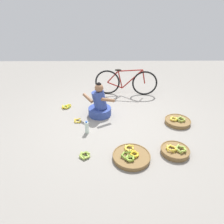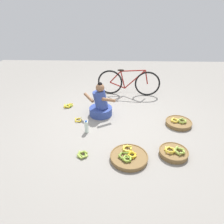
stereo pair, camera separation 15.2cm
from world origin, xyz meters
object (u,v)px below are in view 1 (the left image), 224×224
Objects in this scene: water_bottle at (87,127)px; loose_bananas_mid_right at (67,107)px; banana_basket_near_vendor at (131,156)px; loose_bananas_mid_left at (78,121)px; vendor_woman_front at (100,105)px; bicycle_leaning at (126,82)px; banana_basket_front_right at (178,121)px; loose_bananas_front_center at (85,155)px; banana_basket_back_left at (175,151)px.

loose_bananas_mid_right is at bearing 119.36° from water_bottle.
loose_bananas_mid_left is (-1.06, 1.18, -0.02)m from banana_basket_near_vendor.
vendor_woman_front reaches higher than loose_bananas_mid_left.
loose_bananas_mid_left is (-0.47, -0.30, -0.23)m from vendor_woman_front.
bicycle_leaning is 1.87m from banana_basket_front_right.
banana_basket_near_vendor reaches higher than loose_bananas_front_center.
banana_basket_front_right is at bearing -16.40° from loose_bananas_mid_right.
loose_bananas_mid_left is 0.76m from loose_bananas_mid_right.
bicycle_leaning reaches higher than loose_bananas_mid_right.
loose_bananas_mid_right reaches higher than loose_bananas_mid_left.
water_bottle is (-0.90, -1.87, -0.23)m from bicycle_leaning.
banana_basket_front_right is (1.02, -1.53, -0.31)m from bicycle_leaning.
banana_basket_back_left is at bearing 9.29° from banana_basket_near_vendor.
bicycle_leaning reaches higher than loose_bananas_mid_left.
vendor_woman_front is 3.00× the size of water_bottle.
banana_basket_front_right is at bearing 28.91° from loose_bananas_front_center.
water_bottle is (-0.82, 0.76, 0.08)m from banana_basket_near_vendor.
bicycle_leaning is 2.62m from banana_basket_back_left.
water_bottle reaches higher than banana_basket_front_right.
vendor_woman_front is at bearing 111.81° from banana_basket_near_vendor.
bicycle_leaning is (0.67, 1.16, 0.10)m from vendor_woman_front.
vendor_woman_front reaches higher than banana_basket_near_vendor.
banana_basket_back_left is 1.87× the size of water_bottle.
bicycle_leaning is 2.67× the size of banana_basket_near_vendor.
banana_basket_back_left is at bearing -44.75° from vendor_woman_front.
banana_basket_back_left is at bearing -108.77° from banana_basket_front_right.
vendor_woman_front reaches higher than bicycle_leaning.
vendor_woman_front reaches higher than banana_basket_back_left.
banana_basket_near_vendor is at bearing -4.15° from loose_bananas_front_center.
loose_bananas_front_center is 0.71m from water_bottle.
loose_bananas_front_center is 0.84× the size of water_bottle.
loose_bananas_front_center is (-0.79, 0.06, -0.02)m from banana_basket_near_vendor.
banana_basket_near_vendor is 2.85× the size of loose_bananas_front_center.
banana_basket_front_right is (1.69, -0.37, -0.20)m from vendor_woman_front.
banana_basket_back_left is 1.03m from banana_basket_front_right.
loose_bananas_mid_right is at bearing 127.70° from banana_basket_near_vendor.
banana_basket_back_left is at bearing -74.64° from bicycle_leaning.
banana_basket_front_right reaches higher than loose_bananas_mid_right.
vendor_woman_front is at bearing 135.25° from banana_basket_back_left.
vendor_woman_front reaches higher than water_bottle.
banana_basket_near_vendor is (-1.10, -1.10, -0.00)m from banana_basket_front_right.
banana_basket_near_vendor is 0.79m from loose_bananas_front_center.
banana_basket_front_right is at bearing -56.36° from bicycle_leaning.
banana_basket_front_right is 0.86× the size of banana_basket_near_vendor.
bicycle_leaning is 2.09m from water_bottle.
vendor_woman_front is at bearing 167.52° from banana_basket_front_right.
loose_bananas_mid_right is (-1.43, 1.84, -0.02)m from banana_basket_near_vendor.
vendor_woman_front is 1.60m from banana_basket_near_vendor.
loose_bananas_mid_right is (-0.36, 0.67, 0.00)m from loose_bananas_mid_left.
banana_basket_back_left is 3.04× the size of loose_bananas_mid_left.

